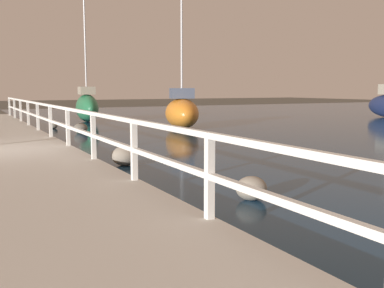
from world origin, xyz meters
name	(u,v)px	position (x,y,z in m)	size (l,w,h in m)	color
railing	(68,120)	(2.10, 0.00, 0.98)	(0.10, 32.50, 1.09)	white
boulder_downstream	(125,156)	(2.90, -2.55, 0.24)	(0.65, 0.58, 0.48)	gray
boulder_mid_strip	(54,126)	(3.26, 8.59, 0.14)	(0.36, 0.33, 0.27)	#666056
boulder_far_strip	(81,128)	(3.85, 5.80, 0.22)	(0.57, 0.52, 0.43)	#666056
boulder_near_dock	(251,188)	(3.67, -6.77, 0.20)	(0.54, 0.49, 0.41)	gray
sailboat_orange	(182,112)	(8.62, 5.94, 0.78)	(2.42, 3.59, 6.39)	orange
sailboat_green	(87,106)	(5.77, 12.20, 0.87)	(1.61, 3.89, 8.23)	#236B42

